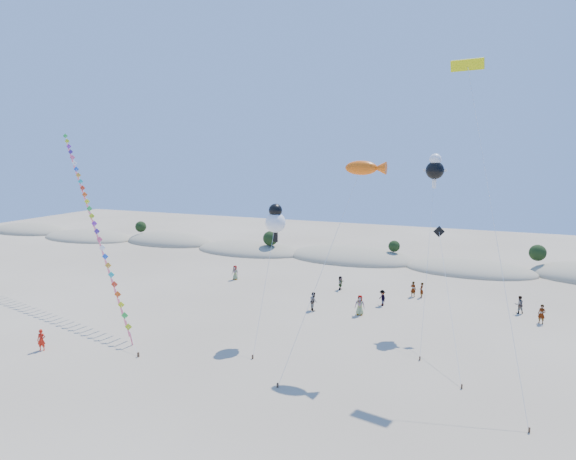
# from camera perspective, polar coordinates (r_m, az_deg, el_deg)

# --- Properties ---
(ground) EXTENTS (160.00, 160.00, 0.00)m
(ground) POSITION_cam_1_polar(r_m,az_deg,el_deg) (30.92, -15.39, -20.48)
(ground) COLOR gray
(ground) RESTS_ON ground
(dune_ridge) EXTENTS (145.30, 11.49, 5.57)m
(dune_ridge) POSITION_cam_1_polar(r_m,az_deg,el_deg) (69.74, 8.36, -3.38)
(dune_ridge) COLOR gray
(dune_ridge) RESTS_ON ground
(kite_train) EXTENTS (23.59, 16.86, 17.99)m
(kite_train) POSITION_cam_1_polar(r_m,az_deg,el_deg) (51.16, -22.30, 1.72)
(kite_train) COLOR #3F2D1E
(kite_train) RESTS_ON ground
(fish_kite) EXTENTS (5.12, 8.86, 14.55)m
(fish_kite) POSITION_cam_1_polar(r_m,az_deg,el_deg) (36.10, 9.17, 7.23)
(fish_kite) COLOR #3F2D1E
(fish_kite) RESTS_ON ground
(cartoon_kite_low) EXTENTS (1.67, 6.63, 10.99)m
(cartoon_kite_low) POSITION_cam_1_polar(r_m,az_deg,el_deg) (39.64, -1.49, 1.19)
(cartoon_kite_low) COLOR #3F2D1E
(cartoon_kite_low) RESTS_ON ground
(cartoon_kite_high) EXTENTS (2.00, 10.79, 15.06)m
(cartoon_kite_high) POSITION_cam_1_polar(r_m,az_deg,el_deg) (44.76, 17.02, 7.00)
(cartoon_kite_high) COLOR #3F2D1E
(cartoon_kite_high) RESTS_ON ground
(parafoil_kite) EXTENTS (5.90, 11.52, 21.80)m
(parafoil_kite) POSITION_cam_1_polar(r_m,az_deg,el_deg) (38.58, 20.59, 17.30)
(parafoil_kite) COLOR #3F2D1E
(parafoil_kite) RESTS_ON ground
(dark_kite) EXTENTS (3.19, 10.68, 9.06)m
(dark_kite) POSITION_cam_1_polar(r_m,az_deg,el_deg) (39.87, 18.03, -4.24)
(dark_kite) COLOR #3F2D1E
(dark_kite) RESTS_ON ground
(flyer_foreground) EXTENTS (0.72, 0.62, 1.68)m
(flyer_foreground) POSITION_cam_1_polar(r_m,az_deg,el_deg) (42.52, -27.19, -11.53)
(flyer_foreground) COLOR red
(flyer_foreground) RESTS_ON ground
(beachgoers) EXTENTS (33.39, 9.13, 1.91)m
(beachgoers) POSITION_cam_1_polar(r_m,az_deg,el_deg) (50.13, 9.93, -7.52)
(beachgoers) COLOR slate
(beachgoers) RESTS_ON ground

